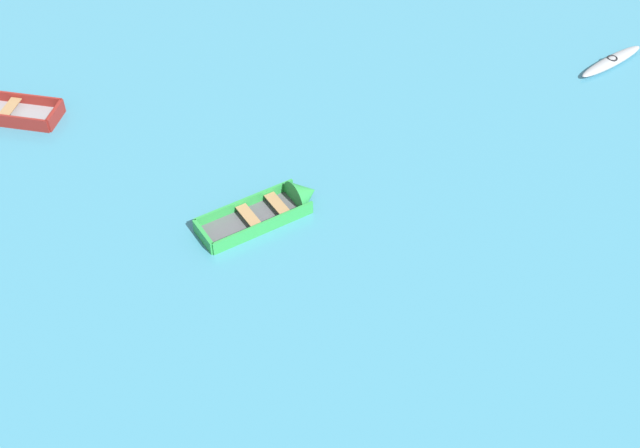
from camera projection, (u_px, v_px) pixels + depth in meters
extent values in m
ellipsoid|color=gray|center=(611.00, 61.00, 28.43)|extent=(2.73, 1.99, 0.27)
torus|color=black|center=(612.00, 58.00, 28.35)|extent=(0.50, 0.50, 0.06)
cube|color=#4C4C51|center=(254.00, 220.00, 23.08)|extent=(3.06, 2.23, 0.10)
cube|color=#288C3D|center=(245.00, 204.00, 23.30)|extent=(2.74, 1.45, 0.40)
cube|color=#288C3D|center=(264.00, 228.00, 22.65)|extent=(2.74, 1.45, 0.40)
cube|color=#288C3D|center=(204.00, 237.00, 22.40)|extent=(0.58, 0.99, 0.40)
cone|color=#288C3D|center=(304.00, 194.00, 23.56)|extent=(1.09, 1.24, 1.03)
cube|color=#937047|center=(249.00, 216.00, 22.86)|extent=(0.72, 1.00, 0.03)
cube|color=#937047|center=(277.00, 204.00, 23.20)|extent=(0.72, 1.00, 0.03)
cube|color=gray|center=(6.00, 114.00, 26.49)|extent=(3.39, 1.90, 0.11)
cube|color=maroon|center=(13.00, 99.00, 26.76)|extent=(3.26, 1.00, 0.45)
cube|color=maroon|center=(56.00, 116.00, 26.13)|extent=(0.41, 1.09, 0.45)
cube|color=#937047|center=(9.00, 107.00, 26.28)|extent=(0.61, 1.06, 0.03)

